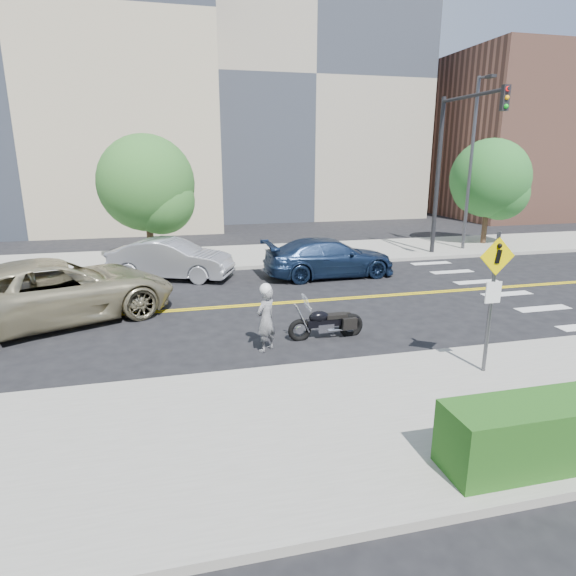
# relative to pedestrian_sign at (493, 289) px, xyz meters

# --- Properties ---
(ground_plane) EXTENTS (120.00, 120.00, 0.00)m
(ground_plane) POSITION_rel_pedestrian_sign_xyz_m (-4.20, 6.31, -1.96)
(ground_plane) COLOR black
(ground_plane) RESTS_ON ground
(sidewalk_near) EXTENTS (60.00, 5.00, 0.15)m
(sidewalk_near) POSITION_rel_pedestrian_sign_xyz_m (-4.20, -1.19, -1.89)
(sidewalk_near) COLOR #9E9B91
(sidewalk_near) RESTS_ON ground_plane
(sidewalk_far) EXTENTS (60.00, 5.00, 0.15)m
(sidewalk_far) POSITION_rel_pedestrian_sign_xyz_m (-4.20, 13.81, -1.89)
(sidewalk_far) COLOR #9E9B91
(sidewalk_far) RESTS_ON ground_plane
(building_left) EXTENTS (22.00, 14.00, 25.00)m
(building_left) POSITION_rel_pedestrian_sign_xyz_m (-14.20, 28.31, 10.54)
(building_left) COLOR tan
(building_left) RESTS_ON ground_plane
(building_mid) EXTENTS (18.00, 14.00, 20.00)m
(building_mid) POSITION_rel_pedestrian_sign_xyz_m (3.80, 32.31, 8.04)
(building_mid) COLOR #A39984
(building_mid) RESTS_ON ground_plane
(building_right) EXTENTS (14.00, 12.00, 12.00)m
(building_right) POSITION_rel_pedestrian_sign_xyz_m (21.80, 26.31, 4.04)
(building_right) COLOR #8C5947
(building_right) RESTS_ON ground_plane
(lamp_post) EXTENTS (0.16, 0.16, 8.00)m
(lamp_post) POSITION_rel_pedestrian_sign_xyz_m (7.80, 12.81, 2.19)
(lamp_post) COLOR #4C4C51
(lamp_post) RESTS_ON sidewalk_far
(traffic_light) EXTENTS (0.28, 4.50, 7.00)m
(traffic_light) POSITION_rel_pedestrian_sign_xyz_m (5.80, 11.39, 2.71)
(traffic_light) COLOR black
(traffic_light) RESTS_ON sidewalk_far
(pedestrian_sign) EXTENTS (0.78, 0.08, 3.00)m
(pedestrian_sign) POSITION_rel_pedestrian_sign_xyz_m (0.00, 0.00, 0.00)
(pedestrian_sign) COLOR #4C4C51
(pedestrian_sign) RESTS_ON sidewalk_near
(motorcyclist) EXTENTS (0.70, 0.66, 1.70)m
(motorcyclist) POSITION_rel_pedestrian_sign_xyz_m (-4.24, 2.55, -1.11)
(motorcyclist) COLOR silver
(motorcyclist) RESTS_ON ground
(motorcycle) EXTENTS (1.98, 0.65, 1.20)m
(motorcycle) POSITION_rel_pedestrian_sign_xyz_m (-2.55, 3.03, -1.36)
(motorcycle) COLOR black
(motorcycle) RESTS_ON ground
(suv) EXTENTS (7.19, 5.42, 1.81)m
(suv) POSITION_rel_pedestrian_sign_xyz_m (-9.59, 6.09, -1.05)
(suv) COLOR tan
(suv) RESTS_ON ground
(parked_car_silver) EXTENTS (4.95, 3.29, 1.54)m
(parked_car_silver) POSITION_rel_pedestrian_sign_xyz_m (-6.42, 10.49, -1.19)
(parked_car_silver) COLOR #A6A8AE
(parked_car_silver) RESTS_ON ground
(parked_car_blue) EXTENTS (5.26, 2.31, 1.50)m
(parked_car_blue) POSITION_rel_pedestrian_sign_xyz_m (-0.36, 9.42, -1.21)
(parked_car_blue) COLOR #182A4A
(parked_car_blue) RESTS_ON ground
(tree_far_a) EXTENTS (4.04, 4.04, 5.52)m
(tree_far_a) POSITION_rel_pedestrian_sign_xyz_m (-7.24, 13.33, 1.53)
(tree_far_a) COLOR #382619
(tree_far_a) RESTS_ON ground
(tree_far_b) EXTENTS (3.98, 3.98, 5.50)m
(tree_far_b) POSITION_rel_pedestrian_sign_xyz_m (9.74, 13.93, 1.54)
(tree_far_b) COLOR #382619
(tree_far_b) RESTS_ON ground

